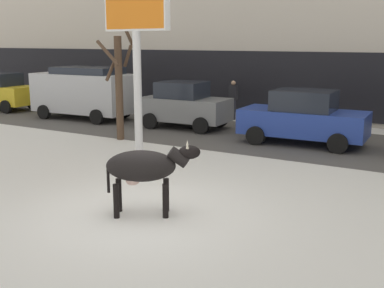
{
  "coord_description": "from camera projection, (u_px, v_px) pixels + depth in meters",
  "views": [
    {
      "loc": [
        5.59,
        -7.65,
        3.49
      ],
      "look_at": [
        -0.01,
        1.92,
        1.1
      ],
      "focal_mm": 45.31,
      "sensor_mm": 36.0,
      "label": 1
    }
  ],
  "objects": [
    {
      "name": "pedestrian_near_billboard",
      "position": [
        233.0,
        100.0,
        21.48
      ],
      "size": [
        0.36,
        0.24,
        1.73
      ],
      "color": "#282833",
      "rests_on": "ground"
    },
    {
      "name": "car_silver_van",
      "position": [
        84.0,
        91.0,
        21.63
      ],
      "size": [
        4.68,
        2.27,
        2.32
      ],
      "color": "#B7BABF",
      "rests_on": "ground"
    },
    {
      "name": "road_strip",
      "position": [
        286.0,
        140.0,
        17.15
      ],
      "size": [
        60.0,
        5.6,
        0.01
      ],
      "primitive_type": "cube",
      "color": "#514F4C",
      "rests_on": "ground"
    },
    {
      "name": "billboard",
      "position": [
        136.0,
        11.0,
        13.9
      ],
      "size": [
        2.52,
        0.65,
        5.56
      ],
      "color": "silver",
      "rests_on": "ground"
    },
    {
      "name": "bare_tree_left_lot",
      "position": [
        119.0,
        82.0,
        16.89
      ],
      "size": [
        1.14,
        1.16,
        4.14
      ],
      "color": "#4C3828",
      "rests_on": "ground"
    },
    {
      "name": "cow_black",
      "position": [
        145.0,
        167.0,
        9.69
      ],
      "size": [
        1.84,
        1.34,
        1.54
      ],
      "color": "black",
      "rests_on": "ground"
    },
    {
      "name": "car_blue_sedan",
      "position": [
        303.0,
        118.0,
        16.39
      ],
      "size": [
        4.27,
        2.12,
        1.84
      ],
      "color": "#233D9E",
      "rests_on": "ground"
    },
    {
      "name": "car_yellow_hatchback",
      "position": [
        2.0,
        91.0,
        24.54
      ],
      "size": [
        3.57,
        2.04,
        1.86
      ],
      "color": "gold",
      "rests_on": "ground"
    },
    {
      "name": "ground_plane",
      "position": [
        145.0,
        213.0,
        9.95
      ],
      "size": [
        120.0,
        120.0,
        0.0
      ],
      "primitive_type": "plane",
      "color": "white"
    },
    {
      "name": "car_grey_hatchback",
      "position": [
        185.0,
        105.0,
        19.42
      ],
      "size": [
        3.57,
        2.04,
        1.86
      ],
      "color": "slate",
      "rests_on": "ground"
    }
  ]
}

